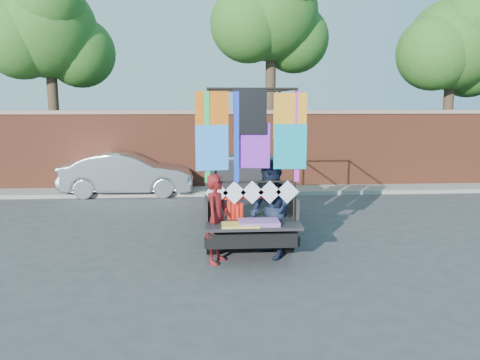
{
  "coord_description": "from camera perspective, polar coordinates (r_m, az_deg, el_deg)",
  "views": [
    {
      "loc": [
        -1.16,
        -8.43,
        2.95
      ],
      "look_at": [
        -0.6,
        0.12,
        1.47
      ],
      "focal_mm": 35.0,
      "sensor_mm": 36.0,
      "label": 1
    }
  ],
  "objects": [
    {
      "name": "tree_left",
      "position": [
        17.52,
        -22.31,
        16.17
      ],
      "size": [
        4.2,
        3.3,
        7.05
      ],
      "color": "#38281C",
      "rests_on": "ground"
    },
    {
      "name": "tree_mid",
      "position": [
        16.92,
        3.94,
        19.1
      ],
      "size": [
        4.2,
        3.3,
        7.73
      ],
      "color": "#38281C",
      "rests_on": "ground"
    },
    {
      "name": "streamer_bundle",
      "position": [
        8.56,
        -0.14,
        -3.4
      ],
      "size": [
        0.89,
        0.16,
        0.62
      ],
      "color": "#FF1E0D",
      "rests_on": "ground"
    },
    {
      "name": "ground",
      "position": [
        9.01,
        3.92,
        -9.36
      ],
      "size": [
        90.0,
        90.0,
        0.0
      ],
      "primitive_type": "plane",
      "color": "#38383A",
      "rests_on": "ground"
    },
    {
      "name": "woman",
      "position": [
        8.5,
        -2.85,
        -4.73
      ],
      "size": [
        0.6,
        0.71,
        1.64
      ],
      "primitive_type": "imported",
      "rotation": [
        0.0,
        0.0,
        1.15
      ],
      "color": "maroon",
      "rests_on": "ground"
    },
    {
      "name": "tree_right",
      "position": [
        18.78,
        24.65,
        14.42
      ],
      "size": [
        4.2,
        3.3,
        6.62
      ],
      "color": "#38281C",
      "rests_on": "ground"
    },
    {
      "name": "curb",
      "position": [
        15.06,
        0.75,
        -1.29
      ],
      "size": [
        30.0,
        1.2,
        0.12
      ],
      "primitive_type": "cube",
      "color": "gray",
      "rests_on": "ground"
    },
    {
      "name": "pickup_truck",
      "position": [
        10.94,
        0.3,
        -1.58
      ],
      "size": [
        2.0,
        5.01,
        3.16
      ],
      "color": "black",
      "rests_on": "ground"
    },
    {
      "name": "sedan",
      "position": [
        15.01,
        -13.52,
        0.76
      ],
      "size": [
        4.05,
        1.42,
        1.33
      ],
      "primitive_type": "imported",
      "rotation": [
        0.0,
        0.0,
        1.57
      ],
      "color": "silver",
      "rests_on": "ground"
    },
    {
      "name": "man",
      "position": [
        8.75,
        3.77,
        -3.64
      ],
      "size": [
        0.96,
        1.08,
        1.85
      ],
      "primitive_type": "imported",
      "rotation": [
        0.0,
        0.0,
        -1.22
      ],
      "color": "#141D33",
      "rests_on": "ground"
    },
    {
      "name": "brick_wall",
      "position": [
        15.56,
        0.56,
        3.79
      ],
      "size": [
        30.0,
        0.45,
        2.61
      ],
      "color": "brown",
      "rests_on": "ground"
    }
  ]
}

